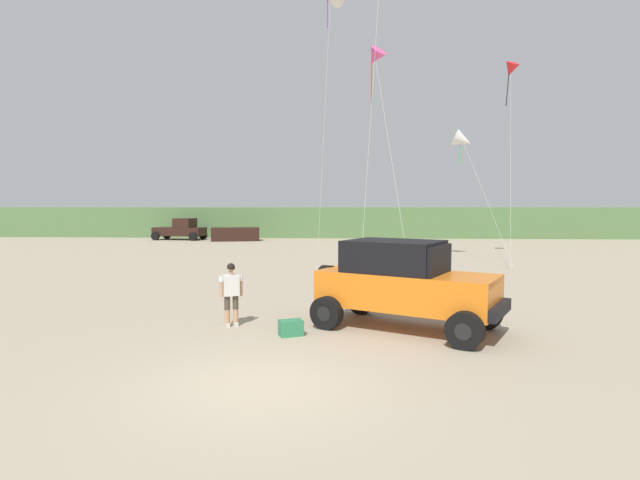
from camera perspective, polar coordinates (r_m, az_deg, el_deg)
name	(u,v)px	position (r m, az deg, el deg)	size (l,w,h in m)	color
ground_plane	(264,384)	(9.16, -6.52, -16.17)	(220.00, 220.00, 0.00)	tan
dune_ridge	(283,221)	(52.89, -4.32, 2.17)	(90.00, 9.84, 2.96)	#567A47
jeep	(404,282)	(12.83, 9.63, -4.82)	(5.00, 4.10, 2.26)	orange
person_watching	(231,291)	(13.12, -10.19, -5.80)	(0.58, 0.42, 1.67)	tan
cooler_box	(291,328)	(12.21, -3.37, -10.06)	(0.56, 0.36, 0.38)	#2D7F51
distant_pickup	(181,230)	(47.39, -15.72, 1.16)	(4.83, 2.99, 1.98)	black
distant_sedan	(235,234)	(44.84, -9.71, 0.67)	(4.20, 1.70, 1.20)	black
kite_yellow_diamond	(463,140)	(30.46, 16.09, 10.97)	(2.08, 6.13, 7.59)	white
kite_purple_stunt	(375,57)	(24.16, 6.36, 20.17)	(1.66, 6.43, 10.47)	#E04C93
kite_white_parafoil	(511,70)	(31.62, 21.09, 17.80)	(2.10, 6.18, 11.36)	red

